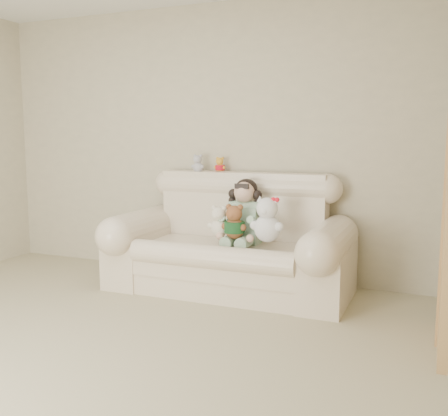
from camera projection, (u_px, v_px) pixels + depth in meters
floor at (19, 376)px, 2.92m from camera, size 5.00×5.00×0.00m
wall_back at (203, 142)px, 5.03m from camera, size 4.50×0.00×4.50m
sofa at (228, 233)px, 4.50m from camera, size 2.10×0.95×1.03m
seated_child at (245, 211)px, 4.50m from camera, size 0.36×0.44×0.58m
brown_teddy at (234, 218)px, 4.32m from camera, size 0.23×0.18×0.34m
white_cat at (267, 215)px, 4.19m from camera, size 0.31×0.26×0.44m
cream_teddy at (219, 218)px, 4.40m from camera, size 0.23×0.19×0.32m
yellow_mini_bear at (220, 164)px, 4.87m from camera, size 0.14×0.13×0.18m
grey_mini_plush at (198, 162)px, 4.90m from camera, size 0.15×0.12×0.21m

